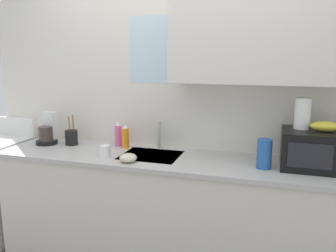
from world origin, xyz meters
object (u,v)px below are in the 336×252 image
Objects in this scene: dish_soap_bottle_orange at (125,137)px; utensil_crock at (71,137)px; mug_white at (105,151)px; microwave at (315,150)px; coffee_maker at (48,132)px; small_bowl at (128,158)px; paper_towel_roll at (302,113)px; dish_soap_bottle_pink at (118,134)px; cereal_canister at (264,154)px; banana_bunch at (325,126)px.

dish_soap_bottle_orange is 0.77× the size of utensil_crock.
dish_soap_bottle_orange reaches higher than mug_white.
coffee_maker reaches higher than microwave.
microwave is at bearing 10.73° from small_bowl.
small_bowl is at bearing -166.10° from paper_towel_roll.
paper_towel_roll is at bearing -4.32° from dish_soap_bottle_pink.
coffee_maker is 1.35× the size of dish_soap_bottle_orange.
coffee_maker is 0.97m from small_bowl.
cereal_canister reaches higher than dish_soap_bottle_orange.
small_bowl is (-1.31, -0.25, -0.10)m from microwave.
mug_white is (-1.43, -0.24, -0.33)m from paper_towel_roll.
microwave is 4.84× the size of mug_white.
cereal_canister is at bearing 4.32° from mug_white.
paper_towel_roll is 0.81× the size of utensil_crock.
coffee_maker is at bearing 175.20° from cereal_canister.
microwave is 2.30× the size of banana_bunch.
utensil_crock reaches higher than small_bowl.
banana_bunch is at bearing 6.85° from mug_white.
coffee_maker is 1.89m from cereal_canister.
utensil_crock is (-0.46, 0.26, 0.02)m from mug_white.
utensil_crock is 0.75m from small_bowl.
dish_soap_bottle_pink is at bearing 150.45° from dish_soap_bottle_orange.
mug_white is 0.73× the size of small_bowl.
microwave is 1.59m from dish_soap_bottle_pink.
mug_white is at bearing 164.74° from small_bowl.
dish_soap_bottle_orange is at bearing 116.55° from small_bowl.
paper_towel_roll is 1.92m from utensil_crock.
small_bowl is (-1.36, -0.25, -0.27)m from banana_bunch.
paper_towel_roll is 0.79× the size of coffee_maker.
mug_white is at bearing -173.15° from banana_bunch.
coffee_maker is at bearing 161.33° from small_bowl.
cereal_canister is 1.61× the size of small_bowl.
coffee_maker is 0.65m from dish_soap_bottle_pink.
paper_towel_roll is 1.69× the size of small_bowl.
small_bowl is at bearing -169.60° from banana_bunch.
dish_soap_bottle_orange is at bearing -29.55° from dish_soap_bottle_pink.
dish_soap_bottle_pink reaches higher than cereal_canister.
small_bowl is (0.18, -0.36, -0.06)m from dish_soap_bottle_orange.
dish_soap_bottle_orange is at bearing 169.65° from cereal_canister.
banana_bunch is at bearing -1.47° from coffee_maker.
coffee_maker reaches higher than small_bowl.
small_bowl is (0.22, -0.06, -0.02)m from mug_white.
coffee_maker is at bearing 178.46° from microwave.
dish_soap_bottle_pink is at bearing 123.35° from small_bowl.
cereal_canister is 2.20× the size of mug_white.
microwave is 0.35m from cereal_canister.
banana_bunch is 1.65m from dish_soap_bottle_pink.
banana_bunch reaches higher than small_bowl.
dish_soap_bottle_pink is (-1.63, 0.16, -0.20)m from banana_bunch.
coffee_maker is at bearing -177.13° from utensil_crock.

